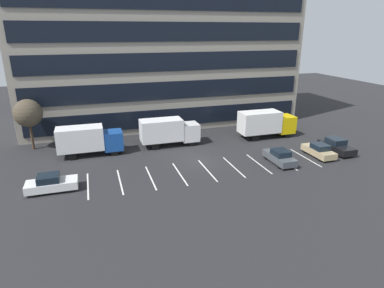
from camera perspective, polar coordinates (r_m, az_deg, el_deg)
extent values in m
plane|color=#262628|center=(34.35, 1.24, -2.97)|extent=(120.00, 120.00, 0.00)
cube|color=gray|center=(49.25, -5.66, 16.59)|extent=(37.99, 13.62, 21.60)
cube|color=black|center=(43.89, -3.40, 4.67)|extent=(36.48, 0.16, 2.30)
cube|color=black|center=(43.14, -3.50, 9.31)|extent=(36.48, 0.16, 2.30)
cube|color=black|center=(42.67, -3.59, 14.07)|extent=(36.48, 0.16, 2.30)
cube|color=black|center=(42.51, -3.70, 18.91)|extent=(36.48, 0.16, 2.30)
cube|color=black|center=(42.65, -3.81, 23.75)|extent=(36.48, 0.16, 2.30)
cube|color=silver|center=(30.48, -17.66, -6.91)|extent=(0.14, 5.40, 0.01)
cube|color=silver|center=(30.52, -12.39, -6.38)|extent=(0.14, 5.40, 0.01)
cube|color=silver|center=(30.82, -7.19, -5.80)|extent=(0.14, 5.40, 0.01)
cube|color=silver|center=(31.37, -2.14, -5.20)|extent=(0.14, 5.40, 0.01)
cube|color=silver|center=(32.15, 2.69, -4.58)|extent=(0.14, 5.40, 0.01)
cube|color=silver|center=(33.15, 7.25, -3.96)|extent=(0.14, 5.40, 0.01)
cube|color=silver|center=(34.34, 11.52, -3.36)|extent=(0.14, 5.40, 0.01)
cube|color=silver|center=(35.72, 15.47, -2.79)|extent=(0.14, 5.40, 0.01)
cube|color=silver|center=(37.26, 19.11, -2.25)|extent=(0.14, 5.40, 0.01)
cube|color=white|center=(39.16, -0.44, 2.16)|extent=(2.04, 2.22, 2.04)
cube|color=black|center=(39.34, 0.95, 2.85)|extent=(0.06, 1.87, 0.90)
cube|color=white|center=(38.20, -5.36, 2.43)|extent=(4.82, 2.32, 2.50)
cube|color=black|center=(39.74, 1.03, 1.08)|extent=(0.19, 2.22, 0.37)
cylinder|color=black|center=(40.34, -0.83, 1.15)|extent=(0.93, 0.28, 0.93)
cylinder|color=black|center=(38.61, -0.02, 0.32)|extent=(0.93, 0.28, 0.93)
cylinder|color=black|center=(39.37, -6.96, 0.55)|extent=(0.93, 0.28, 0.93)
cylinder|color=black|center=(37.60, -6.42, -0.33)|extent=(0.93, 0.28, 0.93)
cube|color=yellow|center=(43.88, 15.75, 3.40)|extent=(2.14, 2.33, 2.14)
cube|color=black|center=(44.34, 16.95, 4.02)|extent=(0.06, 1.96, 0.94)
cube|color=white|center=(41.91, 11.67, 3.76)|extent=(5.06, 2.43, 2.63)
cube|color=black|center=(44.73, 16.85, 2.36)|extent=(0.19, 2.33, 0.39)
cylinder|color=black|center=(44.97, 14.95, 2.43)|extent=(0.97, 0.29, 0.97)
cylinder|color=black|center=(43.37, 16.33, 1.69)|extent=(0.97, 0.29, 0.97)
cylinder|color=black|center=(42.74, 9.69, 1.94)|extent=(0.97, 0.29, 0.97)
cylinder|color=black|center=(41.05, 10.95, 1.15)|extent=(0.97, 0.29, 0.97)
cube|color=#194799|center=(37.20, -13.56, 0.67)|extent=(2.03, 2.21, 2.03)
cube|color=black|center=(37.14, -12.08, 1.41)|extent=(0.06, 1.86, 0.89)
cube|color=white|center=(37.02, -18.87, 0.89)|extent=(4.79, 2.30, 2.49)
cube|color=black|center=(37.55, -11.84, -0.44)|extent=(0.18, 2.21, 0.37)
cylinder|color=black|center=(38.42, -13.55, -0.34)|extent=(0.92, 0.28, 0.92)
cylinder|color=black|center=(36.63, -13.31, -1.28)|extent=(0.92, 0.28, 0.92)
cylinder|color=black|center=(38.44, -20.04, -0.98)|extent=(0.92, 0.28, 0.92)
cylinder|color=black|center=(36.66, -20.12, -1.96)|extent=(0.92, 0.28, 0.92)
cube|color=white|center=(30.34, -23.17, -6.54)|extent=(4.17, 1.75, 0.68)
cube|color=black|center=(30.12, -23.72, -5.49)|extent=(1.75, 1.54, 0.58)
cylinder|color=black|center=(31.01, -20.54, -6.21)|extent=(0.58, 0.21, 0.58)
cylinder|color=black|center=(29.64, -20.64, -7.42)|extent=(0.58, 0.21, 0.58)
cylinder|color=black|center=(31.33, -25.43, -6.63)|extent=(0.58, 0.21, 0.58)
cylinder|color=black|center=(29.98, -25.76, -7.84)|extent=(0.58, 0.21, 0.58)
cube|color=black|center=(40.01, 23.83, -0.49)|extent=(1.82, 4.35, 0.71)
cube|color=black|center=(39.97, 23.75, 0.50)|extent=(1.60, 1.83, 0.61)
cylinder|color=black|center=(39.67, 25.92, -1.41)|extent=(0.22, 0.61, 0.61)
cylinder|color=black|center=(38.63, 24.20, -1.68)|extent=(0.22, 0.61, 0.61)
cylinder|color=black|center=(41.59, 23.37, -0.15)|extent=(0.22, 0.61, 0.61)
cylinder|color=black|center=(40.60, 21.67, -0.37)|extent=(0.22, 0.61, 0.61)
cube|color=tan|center=(37.99, 21.13, -1.21)|extent=(1.67, 4.00, 0.65)
cube|color=black|center=(37.65, 21.42, -0.44)|extent=(1.47, 1.68, 0.56)
cylinder|color=black|center=(38.59, 19.08, -1.08)|extent=(0.20, 0.56, 0.56)
cylinder|color=black|center=(39.45, 20.79, -0.85)|extent=(0.20, 0.56, 0.56)
cylinder|color=black|center=(36.72, 21.40, -2.38)|extent=(0.20, 0.56, 0.56)
cylinder|color=black|center=(37.62, 23.13, -2.11)|extent=(0.20, 0.56, 0.56)
cube|color=#474C51|center=(34.82, 14.95, -2.33)|extent=(1.72, 4.10, 0.67)
cube|color=black|center=(34.45, 15.21, -1.49)|extent=(1.51, 1.72, 0.57)
cylinder|color=black|center=(35.59, 12.79, -2.16)|extent=(0.21, 0.57, 0.57)
cylinder|color=black|center=(36.33, 14.82, -1.88)|extent=(0.21, 0.57, 0.57)
cylinder|color=black|center=(33.53, 15.00, -3.69)|extent=(0.21, 0.57, 0.57)
cylinder|color=black|center=(34.31, 17.11, -3.36)|extent=(0.21, 0.57, 0.57)
cylinder|color=#473323|center=(41.42, -26.09, 1.16)|extent=(0.28, 0.28, 3.04)
sphere|color=#4C4233|center=(40.75, -26.64, 4.82)|extent=(3.09, 3.09, 3.09)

